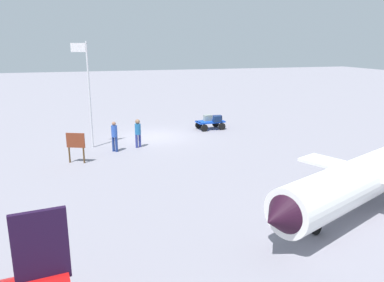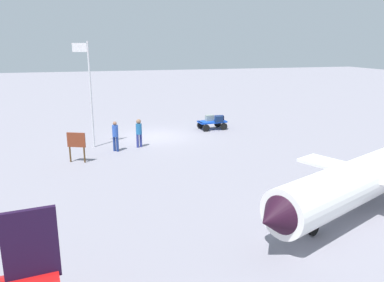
{
  "view_description": "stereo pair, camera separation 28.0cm",
  "coord_description": "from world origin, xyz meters",
  "px_view_note": "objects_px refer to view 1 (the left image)",
  "views": [
    {
      "loc": [
        4.37,
        22.71,
        5.64
      ],
      "look_at": [
        -0.59,
        6.0,
        1.16
      ],
      "focal_mm": 35.65,
      "sensor_mm": 36.0,
      "label": 1
    },
    {
      "loc": [
        4.1,
        22.79,
        5.64
      ],
      "look_at": [
        -0.59,
        6.0,
        1.16
      ],
      "focal_mm": 35.65,
      "sensor_mm": 36.0,
      "label": 2
    }
  ],
  "objects_px": {
    "airplane_near": "(362,178)",
    "signboard": "(76,143)",
    "luggage_cart": "(210,123)",
    "suitcase_navy": "(217,119)",
    "flagpole": "(88,89)",
    "worker_lead": "(138,131)",
    "suitcase_tan": "(208,118)",
    "worker_trailing": "(114,135)",
    "suitcase_olive": "(217,118)",
    "suitcase_dark": "(218,118)"
  },
  "relations": [
    {
      "from": "worker_trailing",
      "to": "signboard",
      "type": "xyz_separation_m",
      "value": [
        1.97,
        1.48,
        0.04
      ]
    },
    {
      "from": "flagpole",
      "to": "signboard",
      "type": "relative_size",
      "value": 3.88
    },
    {
      "from": "suitcase_dark",
      "to": "worker_lead",
      "type": "height_order",
      "value": "worker_lead"
    },
    {
      "from": "suitcase_tan",
      "to": "suitcase_olive",
      "type": "relative_size",
      "value": 0.92
    },
    {
      "from": "airplane_near",
      "to": "suitcase_tan",
      "type": "bearing_deg",
      "value": -86.33
    },
    {
      "from": "worker_lead",
      "to": "luggage_cart",
      "type": "bearing_deg",
      "value": -148.8
    },
    {
      "from": "flagpole",
      "to": "signboard",
      "type": "height_order",
      "value": "flagpole"
    },
    {
      "from": "suitcase_tan",
      "to": "flagpole",
      "type": "xyz_separation_m",
      "value": [
        7.72,
        2.6,
        2.49
      ]
    },
    {
      "from": "suitcase_olive",
      "to": "suitcase_tan",
      "type": "bearing_deg",
      "value": 12.74
    },
    {
      "from": "suitcase_navy",
      "to": "flagpole",
      "type": "bearing_deg",
      "value": 14.32
    },
    {
      "from": "luggage_cart",
      "to": "airplane_near",
      "type": "xyz_separation_m",
      "value": [
        -0.75,
        13.68,
        0.76
      ]
    },
    {
      "from": "suitcase_tan",
      "to": "worker_lead",
      "type": "xyz_separation_m",
      "value": [
        5.22,
        3.34,
        0.16
      ]
    },
    {
      "from": "suitcase_tan",
      "to": "signboard",
      "type": "relative_size",
      "value": 0.38
    },
    {
      "from": "luggage_cart",
      "to": "signboard",
      "type": "distance_m",
      "value": 10.12
    },
    {
      "from": "suitcase_tan",
      "to": "suitcase_navy",
      "type": "height_order",
      "value": "suitcase_tan"
    },
    {
      "from": "flagpole",
      "to": "signboard",
      "type": "xyz_separation_m",
      "value": [
        0.8,
        2.72,
        -2.29
      ]
    },
    {
      "from": "signboard",
      "to": "luggage_cart",
      "type": "bearing_deg",
      "value": -148.9
    },
    {
      "from": "suitcase_olive",
      "to": "worker_lead",
      "type": "distance_m",
      "value": 6.93
    },
    {
      "from": "signboard",
      "to": "suitcase_tan",
      "type": "bearing_deg",
      "value": -148.03
    },
    {
      "from": "luggage_cart",
      "to": "suitcase_navy",
      "type": "distance_m",
      "value": 0.64
    },
    {
      "from": "suitcase_tan",
      "to": "suitcase_navy",
      "type": "distance_m",
      "value": 0.7
    },
    {
      "from": "luggage_cart",
      "to": "signboard",
      "type": "relative_size",
      "value": 1.3
    },
    {
      "from": "suitcase_tan",
      "to": "signboard",
      "type": "height_order",
      "value": "signboard"
    },
    {
      "from": "luggage_cart",
      "to": "suitcase_tan",
      "type": "xyz_separation_m",
      "value": [
        0.14,
        -0.09,
        0.36
      ]
    },
    {
      "from": "luggage_cart",
      "to": "worker_lead",
      "type": "distance_m",
      "value": 6.28
    },
    {
      "from": "airplane_near",
      "to": "signboard",
      "type": "xyz_separation_m",
      "value": [
        9.4,
        -8.46,
        -0.2
      ]
    },
    {
      "from": "luggage_cart",
      "to": "worker_trailing",
      "type": "bearing_deg",
      "value": 29.22
    },
    {
      "from": "suitcase_tan",
      "to": "worker_lead",
      "type": "relative_size",
      "value": 0.36
    },
    {
      "from": "luggage_cart",
      "to": "suitcase_dark",
      "type": "bearing_deg",
      "value": -163.36
    },
    {
      "from": "flagpole",
      "to": "airplane_near",
      "type": "bearing_deg",
      "value": 127.59
    },
    {
      "from": "suitcase_dark",
      "to": "signboard",
      "type": "bearing_deg",
      "value": 30.23
    },
    {
      "from": "suitcase_olive",
      "to": "flagpole",
      "type": "xyz_separation_m",
      "value": [
        8.47,
        2.77,
        2.54
      ]
    },
    {
      "from": "flagpole",
      "to": "suitcase_dark",
      "type": "bearing_deg",
      "value": -162.39
    },
    {
      "from": "luggage_cart",
      "to": "suitcase_olive",
      "type": "height_order",
      "value": "suitcase_olive"
    },
    {
      "from": "luggage_cart",
      "to": "worker_lead",
      "type": "relative_size",
      "value": 1.21
    },
    {
      "from": "luggage_cart",
      "to": "suitcase_dark",
      "type": "relative_size",
      "value": 3.03
    },
    {
      "from": "airplane_near",
      "to": "worker_trailing",
      "type": "bearing_deg",
      "value": -53.24
    },
    {
      "from": "flagpole",
      "to": "suitcase_olive",
      "type": "bearing_deg",
      "value": -161.89
    },
    {
      "from": "suitcase_navy",
      "to": "flagpole",
      "type": "relative_size",
      "value": 0.1
    },
    {
      "from": "suitcase_navy",
      "to": "signboard",
      "type": "height_order",
      "value": "signboard"
    },
    {
      "from": "suitcase_navy",
      "to": "airplane_near",
      "type": "bearing_deg",
      "value": 91.71
    },
    {
      "from": "airplane_near",
      "to": "flagpole",
      "type": "bearing_deg",
      "value": -52.41
    },
    {
      "from": "suitcase_tan",
      "to": "suitcase_dark",
      "type": "height_order",
      "value": "suitcase_tan"
    },
    {
      "from": "luggage_cart",
      "to": "suitcase_tan",
      "type": "height_order",
      "value": "suitcase_tan"
    },
    {
      "from": "worker_lead",
      "to": "flagpole",
      "type": "xyz_separation_m",
      "value": [
        2.5,
        -0.74,
        2.33
      ]
    },
    {
      "from": "airplane_near",
      "to": "flagpole",
      "type": "height_order",
      "value": "flagpole"
    },
    {
      "from": "suitcase_navy",
      "to": "suitcase_dark",
      "type": "height_order",
      "value": "suitcase_navy"
    },
    {
      "from": "suitcase_olive",
      "to": "worker_trailing",
      "type": "relative_size",
      "value": 0.38
    },
    {
      "from": "signboard",
      "to": "suitcase_dark",
      "type": "bearing_deg",
      "value": -149.77
    },
    {
      "from": "airplane_near",
      "to": "flagpole",
      "type": "xyz_separation_m",
      "value": [
        8.6,
        -11.18,
        2.08
      ]
    }
  ]
}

